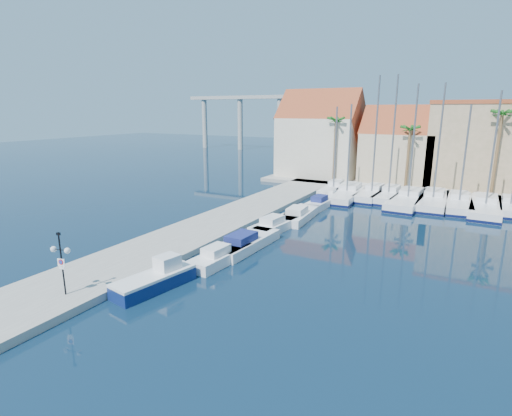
{
  "coord_description": "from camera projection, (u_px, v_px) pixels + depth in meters",
  "views": [
    {
      "loc": [
        11.94,
        -13.8,
        10.81
      ],
      "look_at": [
        -3.35,
        13.84,
        3.0
      ],
      "focal_mm": 28.0,
      "sensor_mm": 36.0,
      "label": 1
    }
  ],
  "objects": [
    {
      "name": "sailboat_1",
      "position": [
        348.0,
        193.0,
        50.41
      ],
      "size": [
        3.57,
        11.97,
        11.45
      ],
      "rotation": [
        0.0,
        0.0,
        0.04
      ],
      "color": "white",
      "rests_on": "ground"
    },
    {
      "name": "motorboat_west_0",
      "position": [
        220.0,
        256.0,
        28.86
      ],
      "size": [
        2.19,
        5.74,
        1.4
      ],
      "rotation": [
        0.0,
        0.0,
        -0.07
      ],
      "color": "white",
      "rests_on": "ground"
    },
    {
      "name": "palm_0",
      "position": [
        336.0,
        122.0,
        56.25
      ],
      "size": [
        2.6,
        2.6,
        10.15
      ],
      "color": "brown",
      "rests_on": "shore_north"
    },
    {
      "name": "quay_west",
      "position": [
        199.0,
        231.0,
        35.57
      ],
      "size": [
        6.0,
        77.0,
        0.5
      ],
      "primitive_type": "cube",
      "color": "gray",
      "rests_on": "ground"
    },
    {
      "name": "lamp_post",
      "position": [
        61.0,
        254.0,
        22.31
      ],
      "size": [
        1.24,
        0.55,
        3.73
      ],
      "rotation": [
        0.0,
        0.0,
        0.23
      ],
      "color": "black",
      "rests_on": "quay_west"
    },
    {
      "name": "motorboat_west_5",
      "position": [
        330.0,
        195.0,
        49.55
      ],
      "size": [
        2.45,
        5.97,
        1.4
      ],
      "rotation": [
        0.0,
        0.0,
        0.1
      ],
      "color": "white",
      "rests_on": "ground"
    },
    {
      "name": "shore_north",
      "position": [
        457.0,
        187.0,
        55.95
      ],
      "size": [
        54.0,
        16.0,
        0.5
      ],
      "primitive_type": "cube",
      "color": "gray",
      "rests_on": "ground"
    },
    {
      "name": "sailboat_4",
      "position": [
        409.0,
        199.0,
        47.0
      ],
      "size": [
        3.79,
        12.18,
        13.56
      ],
      "rotation": [
        0.0,
        0.0,
        -0.05
      ],
      "color": "white",
      "rests_on": "ground"
    },
    {
      "name": "sailboat_7",
      "position": [
        486.0,
        206.0,
        43.52
      ],
      "size": [
        3.31,
        11.64,
        12.71
      ],
      "rotation": [
        0.0,
        0.0,
        -0.02
      ],
      "color": "white",
      "rests_on": "ground"
    },
    {
      "name": "motorboat_west_2",
      "position": [
        275.0,
        224.0,
        36.76
      ],
      "size": [
        2.67,
        6.53,
        1.4
      ],
      "rotation": [
        0.0,
        0.0,
        -0.1
      ],
      "color": "white",
      "rests_on": "ground"
    },
    {
      "name": "sailboat_2",
      "position": [
        373.0,
        193.0,
        50.12
      ],
      "size": [
        2.93,
        9.63,
        14.7
      ],
      "rotation": [
        0.0,
        0.0,
        -0.04
      ],
      "color": "white",
      "rests_on": "ground"
    },
    {
      "name": "fishing_boat",
      "position": [
        156.0,
        279.0,
        24.71
      ],
      "size": [
        2.67,
        5.57,
        1.87
      ],
      "rotation": [
        0.0,
        0.0,
        -0.17
      ],
      "color": "navy",
      "rests_on": "ground"
    },
    {
      "name": "palm_2",
      "position": [
        502.0,
        117.0,
        46.63
      ],
      "size": [
        2.6,
        2.6,
        11.15
      ],
      "color": "brown",
      "rests_on": "shore_north"
    },
    {
      "name": "building_0",
      "position": [
        321.0,
        137.0,
        62.99
      ],
      "size": [
        12.3,
        9.0,
        13.5
      ],
      "color": "beige",
      "rests_on": "shore_north"
    },
    {
      "name": "palm_1",
      "position": [
        410.0,
        131.0,
        51.78
      ],
      "size": [
        2.6,
        2.6,
        9.15
      ],
      "color": "brown",
      "rests_on": "shore_north"
    },
    {
      "name": "motorboat_west_3",
      "position": [
        299.0,
        215.0,
        40.24
      ],
      "size": [
        2.71,
        7.11,
        1.4
      ],
      "rotation": [
        0.0,
        0.0,
        0.07
      ],
      "color": "white",
      "rests_on": "ground"
    },
    {
      "name": "building_1",
      "position": [
        399.0,
        149.0,
        57.65
      ],
      "size": [
        10.3,
        8.0,
        11.0
      ],
      "color": "tan",
      "rests_on": "shore_north"
    },
    {
      "name": "ground",
      "position": [
        181.0,
        332.0,
        19.93
      ],
      "size": [
        260.0,
        260.0,
        0.0
      ],
      "primitive_type": "plane",
      "color": "#081D31",
      "rests_on": "ground"
    },
    {
      "name": "sailboat_6",
      "position": [
        459.0,
        203.0,
        45.12
      ],
      "size": [
        3.39,
        10.35,
        11.34
      ],
      "rotation": [
        0.0,
        0.0,
        0.07
      ],
      "color": "white",
      "rests_on": "ground"
    },
    {
      "name": "sailboat_8",
      "position": [
        510.0,
        206.0,
        43.25
      ],
      "size": [
        2.26,
        8.46,
        13.49
      ],
      "rotation": [
        0.0,
        0.0,
        0.0
      ],
      "color": "white",
      "rests_on": "ground"
    },
    {
      "name": "sailboat_3",
      "position": [
        390.0,
        194.0,
        49.21
      ],
      "size": [
        2.88,
        9.4,
        14.75
      ],
      "rotation": [
        0.0,
        0.0,
        -0.04
      ],
      "color": "white",
      "rests_on": "ground"
    },
    {
      "name": "motorboat_west_4",
      "position": [
        321.0,
        203.0,
        45.46
      ],
      "size": [
        2.06,
        5.83,
        1.4
      ],
      "rotation": [
        0.0,
        0.0,
        -0.04
      ],
      "color": "white",
      "rests_on": "ground"
    },
    {
      "name": "viaduct",
      "position": [
        263.0,
        112.0,
        105.49
      ],
      "size": [
        48.0,
        2.2,
        14.45
      ],
      "color": "#9E9E99",
      "rests_on": "ground"
    },
    {
      "name": "motorboat_west_1",
      "position": [
        246.0,
        242.0,
        31.8
      ],
      "size": [
        2.55,
        7.29,
        1.4
      ],
      "rotation": [
        0.0,
        0.0,
        -0.03
      ],
      "color": "white",
      "rests_on": "ground"
    },
    {
      "name": "sailboat_5",
      "position": [
        433.0,
        200.0,
        46.59
      ],
      "size": [
        3.17,
        11.42,
        13.64
      ],
      "rotation": [
        0.0,
        0.0,
        0.02
      ],
      "color": "white",
      "rests_on": "ground"
    },
    {
      "name": "sailboat_0",
      "position": [
        334.0,
        189.0,
        52.89
      ],
      "size": [
        2.6,
        8.6,
        11.18
      ],
      "rotation": [
        0.0,
        0.0,
        0.04
      ],
      "color": "white",
      "rests_on": "ground"
    },
    {
      "name": "building_2",
      "position": [
        487.0,
        145.0,
        53.1
      ],
      "size": [
        14.2,
        10.2,
        11.5
      ],
      "color": "#9B885F",
      "rests_on": "shore_north"
    }
  ]
}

